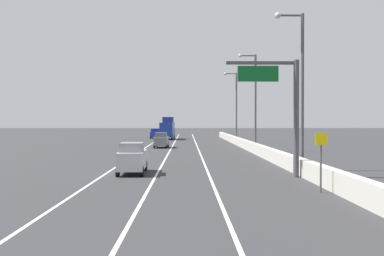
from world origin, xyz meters
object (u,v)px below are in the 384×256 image
speed_advisory_sign (321,158)px  car_blue_1 (156,134)px  car_silver_0 (132,158)px  lamp_post_right_third (254,96)px  lamp_post_right_second (299,81)px  overhead_sign_gantry (285,103)px  lamp_post_right_fourth (235,103)px  car_gray_2 (161,140)px  box_truck (167,129)px

speed_advisory_sign → car_blue_1: (-13.07, 71.33, -0.76)m
car_silver_0 → lamp_post_right_third: bearing=62.9°
lamp_post_right_second → lamp_post_right_third: (-0.31, 20.67, 0.00)m
overhead_sign_gantry → speed_advisory_sign: overhead_sign_gantry is taller
lamp_post_right_fourth → car_gray_2: 18.00m
car_silver_0 → lamp_post_right_second: bearing=9.2°
lamp_post_right_third → car_silver_0: lamp_post_right_third is taller
car_blue_1 → car_gray_2: size_ratio=0.95×
overhead_sign_gantry → lamp_post_right_second: (1.90, 4.01, 1.77)m
car_silver_0 → overhead_sign_gantry: bearing=-11.8°
overhead_sign_gantry → car_gray_2: 34.02m
lamp_post_right_third → box_truck: (-11.58, 35.50, -4.50)m
speed_advisory_sign → car_blue_1: size_ratio=0.69×
car_gray_2 → box_truck: bearing=90.7°
car_gray_2 → box_truck: size_ratio=0.53×
lamp_post_right_fourth → box_truck: (-11.57, 14.83, -4.50)m
lamp_post_right_third → box_truck: size_ratio=1.32×
lamp_post_right_second → car_blue_1: (-14.53, 60.86, -5.50)m
car_silver_0 → speed_advisory_sign: bearing=-39.3°
speed_advisory_sign → lamp_post_right_fourth: bearing=88.7°
car_gray_2 → car_silver_0: bearing=-90.6°
lamp_post_right_fourth → car_silver_0: bearing=-105.0°
overhead_sign_gantry → lamp_post_right_fourth: lamp_post_right_fourth is taller
car_gray_2 → lamp_post_right_second: bearing=-67.8°
lamp_post_right_third → lamp_post_right_fourth: size_ratio=1.00×
box_truck → lamp_post_right_second: bearing=-78.0°
car_blue_1 → car_silver_0: bearing=-87.6°
car_blue_1 → box_truck: size_ratio=0.50×
lamp_post_right_third → car_gray_2: bearing=145.5°
lamp_post_right_third → speed_advisory_sign: bearing=-92.1°
car_blue_1 → car_gray_2: (2.96, -32.47, 0.02)m
speed_advisory_sign → car_gray_2: size_ratio=0.66×
car_silver_0 → car_gray_2: size_ratio=1.03×
box_truck → car_silver_0: bearing=-90.0°
lamp_post_right_fourth → box_truck: bearing=128.0°
overhead_sign_gantry → speed_advisory_sign: size_ratio=2.50×
speed_advisory_sign → car_silver_0: size_ratio=0.64×
overhead_sign_gantry → car_blue_1: 66.20m
speed_advisory_sign → lamp_post_right_fourth: size_ratio=0.26×
lamp_post_right_second → car_gray_2: lamp_post_right_second is taller
lamp_post_right_second → lamp_post_right_third: 20.67m
lamp_post_right_third → car_gray_2: (-11.26, 7.72, -5.48)m
box_truck → car_gray_2: bearing=-89.3°
overhead_sign_gantry → lamp_post_right_second: 4.78m
lamp_post_right_second → lamp_post_right_third: size_ratio=1.00×
lamp_post_right_second → box_truck: bearing=102.0°
car_gray_2 → lamp_post_right_fourth: bearing=49.0°
lamp_post_right_third → overhead_sign_gantry: bearing=-93.7°
lamp_post_right_fourth → car_silver_0: 45.11m
speed_advisory_sign → lamp_post_right_second: size_ratio=0.26×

